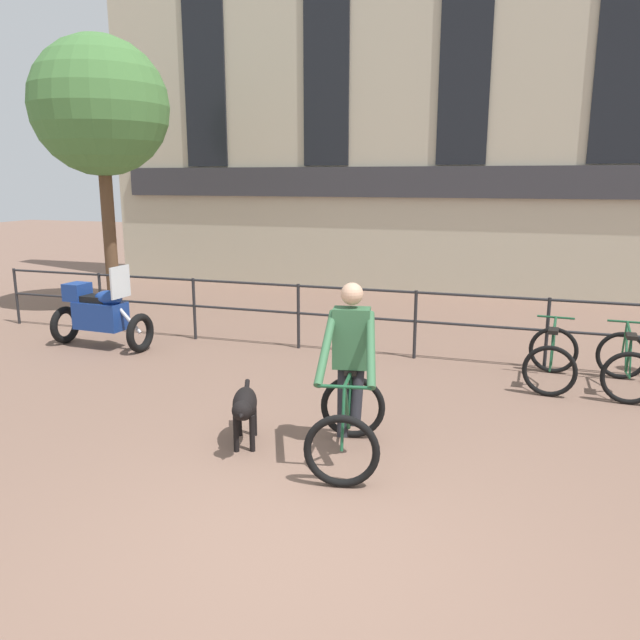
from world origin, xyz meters
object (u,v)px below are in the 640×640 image
object	(u,v)px
parked_motorcycle	(100,313)
parked_bicycle_near_lamp	(552,358)
parked_bicycle_mid_left	(626,364)
cyclist_with_bike	(349,381)
dog	(244,406)

from	to	relation	value
parked_motorcycle	parked_bicycle_near_lamp	world-z (taller)	parked_motorcycle
parked_bicycle_near_lamp	parked_bicycle_mid_left	distance (m)	0.89
cyclist_with_bike	parked_motorcycle	distance (m)	5.56
dog	parked_bicycle_mid_left	bearing A→B (deg)	17.00
dog	parked_motorcycle	xyz separation A→B (m)	(-3.83, 2.77, 0.13)
dog	parked_bicycle_near_lamp	world-z (taller)	parked_bicycle_near_lamp
cyclist_with_bike	parked_bicycle_near_lamp	world-z (taller)	cyclist_with_bike
cyclist_with_bike	dog	xyz separation A→B (m)	(-1.06, -0.14, -0.34)
dog	parked_bicycle_near_lamp	size ratio (longest dim) A/B	0.85
cyclist_with_bike	parked_bicycle_near_lamp	distance (m)	3.55
parked_motorcycle	parked_bicycle_near_lamp	size ratio (longest dim) A/B	1.43
cyclist_with_bike	dog	size ratio (longest dim) A/B	1.72
cyclist_with_bike	parked_motorcycle	size ratio (longest dim) A/B	1.03
parked_bicycle_near_lamp	parked_bicycle_mid_left	world-z (taller)	same
cyclist_with_bike	parked_bicycle_mid_left	world-z (taller)	cyclist_with_bike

